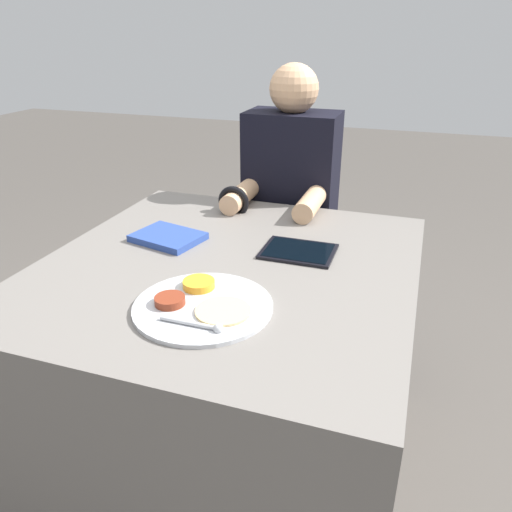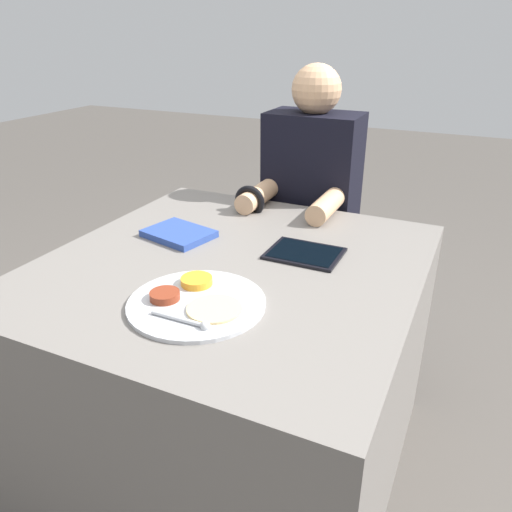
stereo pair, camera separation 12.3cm
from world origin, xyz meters
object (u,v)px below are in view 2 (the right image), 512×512
Objects in this scene: red_notebook at (179,234)px; tablet_device at (305,253)px; person_diner at (308,234)px; thali_tray at (196,301)px.

red_notebook reaches higher than tablet_device.
tablet_device is 0.17× the size of person_diner.
thali_tray is 0.90m from person_diner.
tablet_device is at bearing -71.89° from person_diner.
red_notebook is 1.10× the size of tablet_device.
red_notebook is 0.18× the size of person_diner.
red_notebook is at bearing -174.39° from tablet_device.
thali_tray reaches higher than tablet_device.
tablet_device is (0.13, 0.36, -0.00)m from thali_tray.
person_diner reaches higher than red_notebook.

